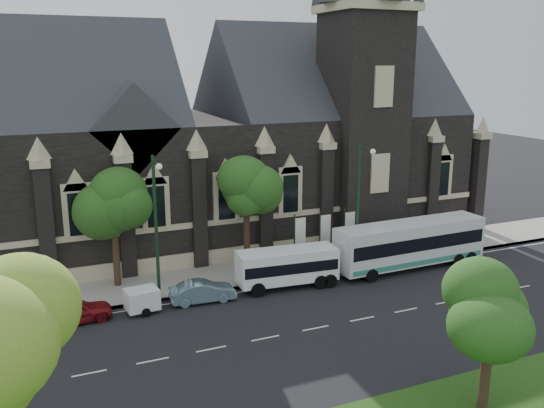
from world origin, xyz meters
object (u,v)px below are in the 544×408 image
street_lamp_near (360,199)px  banner_flag_right (348,230)px  car_far_red (74,311)px  tree_park_east (492,304)px  banner_flag_left (298,236)px  shuttle_bus (288,265)px  box_trailer (142,299)px  tree_walk_left (115,201)px  tour_coach (410,243)px  sedan (203,291)px  street_lamp_mid (157,221)px  tree_park_near (9,338)px  banner_flag_center (323,233)px  tree_walk_right (248,187)px

street_lamp_near → banner_flag_right: bearing=81.4°
street_lamp_near → car_far_red: size_ratio=2.19×
tree_park_east → banner_flag_left: bearing=89.7°
shuttle_bus → box_trailer: size_ratio=2.44×
tree_walk_left → banner_flag_left: bearing=-8.0°
tour_coach → sedan: bearing=178.3°
street_lamp_mid → banner_flag_left: bearing=10.5°
tour_coach → box_trailer: (-18.95, -0.07, -1.01)m
tree_park_east → box_trailer: tree_park_east is taller
shuttle_bus → banner_flag_right: bearing=29.8°
sedan → car_far_red: 7.46m
tree_walk_left → box_trailer: bearing=-84.3°
tree_park_near → street_lamp_near: 26.97m
street_lamp_mid → banner_flag_center: 12.73m
banner_flag_left → sedan: size_ratio=1.00×
tree_walk_left → street_lamp_mid: size_ratio=0.85×
tree_park_east → tree_walk_left: bearing=120.9°
tour_coach → street_lamp_mid: bearing=174.8°
tree_walk_right → tour_coach: size_ratio=0.68×
banner_flag_left → shuttle_bus: bearing=-127.1°
street_lamp_mid → banner_flag_right: street_lamp_mid is taller
tree_walk_right → tree_walk_left: tree_walk_right is taller
street_lamp_mid → shuttle_bus: 8.99m
street_lamp_mid → sedan: size_ratio=2.25×
banner_flag_left → banner_flag_right: (4.00, 0.00, 0.00)m
tree_park_east → banner_flag_center: bearing=83.4°
banner_flag_left → box_trailer: (-11.60, -3.09, -1.57)m
tree_park_near → street_lamp_near: (21.77, 15.86, -1.30)m
box_trailer → shuttle_bus: bearing=-4.0°
tree_park_east → banner_flag_right: bearing=77.4°
banner_flag_right → sedan: bearing=-165.9°
street_lamp_mid → car_far_red: street_lamp_mid is taller
street_lamp_near → tour_coach: (3.63, -1.11, -3.29)m
tree_walk_right → tree_walk_left: 9.01m
street_lamp_mid → box_trailer: 4.65m
tree_walk_right → banner_flag_left: size_ratio=1.95×
tree_walk_right → banner_flag_left: (3.08, -1.71, -3.43)m
street_lamp_near → car_far_red: bearing=-176.9°
tree_walk_right → tree_park_near: bearing=-127.6°
street_lamp_near → shuttle_bus: bearing=-171.2°
tree_park_near → banner_flag_left: size_ratio=2.14×
street_lamp_near → car_far_red: street_lamp_near is taller
tour_coach → tree_walk_right: bearing=154.0°
tree_park_east → street_lamp_near: size_ratio=0.70×
shuttle_bus → car_far_red: 13.26m
tree_park_east → banner_flag_center: size_ratio=1.57×
box_trailer → tree_park_east: bearing=-58.6°
tree_walk_left → box_trailer: size_ratio=2.79×
street_lamp_near → banner_flag_center: (-1.71, 1.91, -2.73)m
banner_flag_center → car_far_red: banner_flag_center is taller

